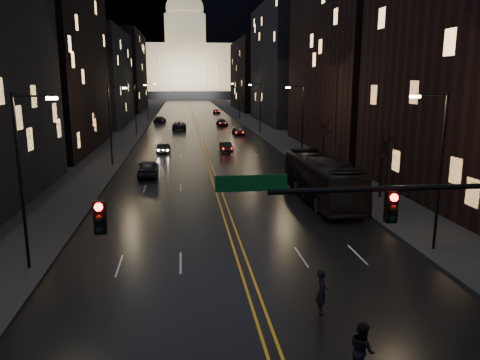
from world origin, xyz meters
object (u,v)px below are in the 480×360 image
object	(u,v)px
oncoming_car_a	(148,168)
oncoming_car_b	(164,148)
receding_car_a	(226,147)
traffic_signal	(460,219)
pedestrian_b	(362,350)
pedestrian_a	(322,292)
bus	(322,179)

from	to	relation	value
oncoming_car_a	oncoming_car_b	world-z (taller)	oncoming_car_a
oncoming_car_b	receding_car_a	xyz separation A→B (m)	(8.37, 0.14, 0.00)
traffic_signal	receding_car_a	bearing A→B (deg)	93.60
traffic_signal	oncoming_car_b	bearing A→B (deg)	103.18
pedestrian_b	oncoming_car_a	bearing A→B (deg)	7.99
oncoming_car_b	pedestrian_a	distance (m)	45.83
traffic_signal	pedestrian_a	bearing A→B (deg)	131.76
oncoming_car_a	pedestrian_a	xyz separation A→B (m)	(9.11, -29.94, 0.10)
receding_car_a	bus	bearing A→B (deg)	-81.92
oncoming_car_a	pedestrian_b	world-z (taller)	pedestrian_b
traffic_signal	receding_car_a	distance (m)	49.32
bus	pedestrian_b	xyz separation A→B (m)	(-5.37, -22.38, -0.83)
receding_car_a	pedestrian_a	xyz separation A→B (m)	(-0.28, -45.26, 0.30)
pedestrian_b	traffic_signal	bearing A→B (deg)	-88.07
oncoming_car_b	pedestrian_a	bearing A→B (deg)	105.93
bus	receding_car_a	xyz separation A→B (m)	(-5.14, 27.16, -1.13)
pedestrian_a	receding_car_a	bearing A→B (deg)	10.64
traffic_signal	bus	world-z (taller)	traffic_signal
oncoming_car_a	receding_car_a	world-z (taller)	oncoming_car_a
oncoming_car_a	pedestrian_b	bearing A→B (deg)	103.60
oncoming_car_b	oncoming_car_a	bearing A→B (deg)	91.91
oncoming_car_b	pedestrian_b	bearing A→B (deg)	105.12
bus	pedestrian_b	bearing A→B (deg)	-104.47
traffic_signal	pedestrian_b	bearing A→B (deg)	-171.07
bus	receding_car_a	world-z (taller)	bus
traffic_signal	bus	xyz separation A→B (m)	(2.06, 21.86, -3.31)
pedestrian_b	receding_car_a	bearing A→B (deg)	-7.26
receding_car_a	oncoming_car_a	bearing A→B (deg)	-124.17
traffic_signal	bus	size ratio (longest dim) A/B	1.34
bus	oncoming_car_b	world-z (taller)	bus
traffic_signal	pedestrian_b	xyz separation A→B (m)	(-3.31, -0.52, -4.14)
receding_car_a	pedestrian_b	xyz separation A→B (m)	(-0.23, -49.54, 0.30)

